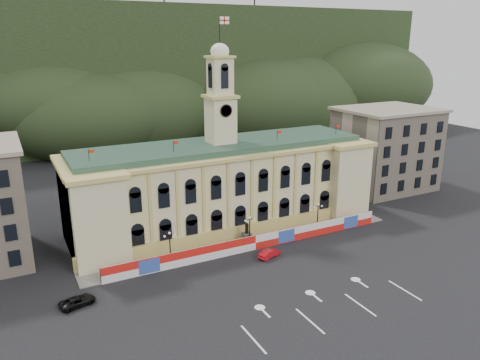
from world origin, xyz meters
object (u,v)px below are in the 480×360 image
lamp_center (250,228)px  black_suv (77,301)px  red_sedan (269,253)px  statue (247,236)px

lamp_center → black_suv: 29.67m
red_sedan → black_suv: bearing=72.2°
lamp_center → black_suv: bearing=-167.9°
statue → lamp_center: bearing=-90.0°
lamp_center → black_suv: size_ratio=1.02×
black_suv → statue: bearing=-89.8°
black_suv → lamp_center: bearing=-91.7°
statue → black_suv: statue is taller
red_sedan → black_suv: 29.51m
statue → red_sedan: statue is taller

